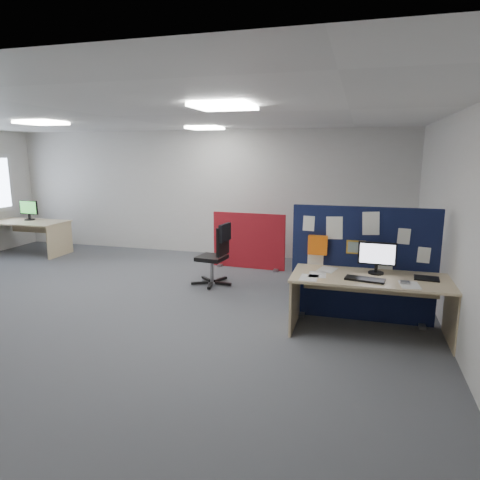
% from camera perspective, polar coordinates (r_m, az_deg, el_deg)
% --- Properties ---
extents(floor, '(9.00, 9.00, 0.00)m').
position_cam_1_polar(floor, '(6.71, -15.90, -8.09)').
color(floor, '#4D5054').
rests_on(floor, ground).
extents(ceiling, '(9.00, 7.00, 0.02)m').
position_cam_1_polar(ceiling, '(6.37, -17.27, 15.50)').
color(ceiling, white).
rests_on(ceiling, wall_back).
extents(wall_back, '(9.00, 0.02, 2.70)m').
position_cam_1_polar(wall_back, '(9.52, -5.29, 6.30)').
color(wall_back, silver).
rests_on(wall_back, floor).
extents(wall_right, '(0.02, 7.00, 2.70)m').
position_cam_1_polar(wall_right, '(5.53, 26.99, 1.42)').
color(wall_right, silver).
rests_on(wall_right, floor).
extents(ceiling_lights, '(4.10, 4.10, 0.04)m').
position_cam_1_polar(ceiling_lights, '(6.78, -11.64, 15.24)').
color(ceiling_lights, white).
rests_on(ceiling_lights, ceiling).
extents(navy_divider, '(1.85, 0.30, 1.53)m').
position_cam_1_polar(navy_divider, '(5.84, 15.83, -3.12)').
color(navy_divider, black).
rests_on(navy_divider, floor).
extents(main_desk, '(1.90, 0.84, 0.73)m').
position_cam_1_polar(main_desk, '(5.51, 16.98, -6.26)').
color(main_desk, '#D2B887').
rests_on(main_desk, floor).
extents(monitor_main, '(0.46, 0.19, 0.40)m').
position_cam_1_polar(monitor_main, '(5.53, 17.79, -2.08)').
color(monitor_main, black).
rests_on(monitor_main, main_desk).
extents(keyboard, '(0.47, 0.25, 0.02)m').
position_cam_1_polar(keyboard, '(5.26, 16.31, -5.06)').
color(keyboard, black).
rests_on(keyboard, main_desk).
extents(mouse, '(0.10, 0.07, 0.03)m').
position_cam_1_polar(mouse, '(5.28, 21.11, -5.28)').
color(mouse, gray).
rests_on(mouse, main_desk).
extents(paper_tray, '(0.30, 0.25, 0.01)m').
position_cam_1_polar(paper_tray, '(5.56, 23.61, -4.71)').
color(paper_tray, black).
rests_on(paper_tray, main_desk).
extents(red_divider, '(1.44, 0.30, 1.08)m').
position_cam_1_polar(red_divider, '(8.27, 1.16, -0.20)').
color(red_divider, '#AC162C').
rests_on(red_divider, floor).
extents(second_desk, '(1.74, 0.87, 0.73)m').
position_cam_1_polar(second_desk, '(10.62, -26.37, 1.37)').
color(second_desk, '#D2B887').
rests_on(second_desk, floor).
extents(monitor_second, '(0.49, 0.22, 0.44)m').
position_cam_1_polar(monitor_second, '(10.69, -26.34, 3.68)').
color(monitor_second, black).
rests_on(monitor_second, second_desk).
extents(office_chair, '(0.68, 0.69, 1.05)m').
position_cam_1_polar(office_chair, '(7.18, -3.05, -1.46)').
color(office_chair, black).
rests_on(office_chair, floor).
extents(desk_papers, '(1.36, 0.74, 0.00)m').
position_cam_1_polar(desk_papers, '(5.34, 13.11, -4.75)').
color(desk_papers, white).
rests_on(desk_papers, main_desk).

